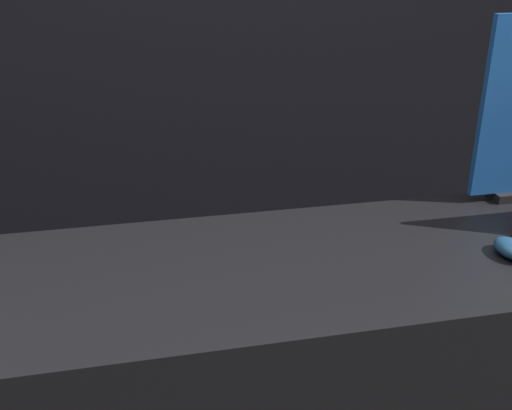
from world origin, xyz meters
TOP-DOWN VIEW (x-y plane):
  - wall_back at (0.00, 1.58)m, footprint 8.00×0.05m
  - mouse_back at (0.59, 0.21)m, footprint 0.07×0.10m

SIDE VIEW (x-z plane):
  - mouse_back at x=0.59m, z-range 0.96..0.99m
  - wall_back at x=0.00m, z-range 0.00..2.80m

